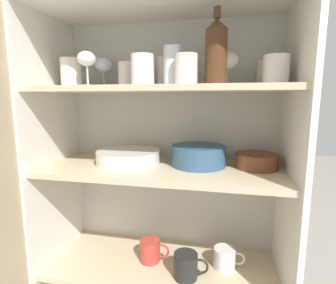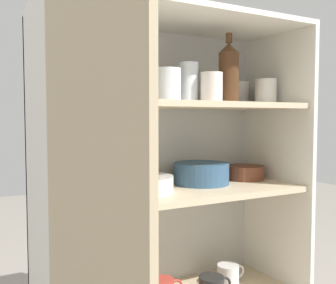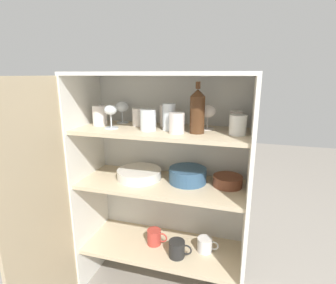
{
  "view_description": "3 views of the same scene",
  "coord_description": "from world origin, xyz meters",
  "px_view_note": "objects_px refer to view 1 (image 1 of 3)",
  "views": [
    {
      "loc": [
        0.23,
        -0.78,
        0.95
      ],
      "look_at": [
        0.02,
        0.22,
        0.78
      ],
      "focal_mm": 28.0,
      "sensor_mm": 36.0,
      "label": 1
    },
    {
      "loc": [
        -0.68,
        -1.01,
        0.94
      ],
      "look_at": [
        -0.04,
        0.17,
        0.86
      ],
      "focal_mm": 42.0,
      "sensor_mm": 36.0,
      "label": 2
    },
    {
      "loc": [
        0.42,
        -1.12,
        1.28
      ],
      "look_at": [
        0.02,
        0.24,
        0.91
      ],
      "focal_mm": 28.0,
      "sensor_mm": 36.0,
      "label": 3
    }
  ],
  "objects_px": {
    "plate_stack_white": "(128,157)",
    "mixing_bowl_large": "(199,155)",
    "coffee_mug_primary": "(225,258)",
    "wine_bottle": "(216,52)",
    "serving_bowl_small": "(257,160)"
  },
  "relations": [
    {
      "from": "wine_bottle",
      "to": "serving_bowl_small",
      "type": "height_order",
      "value": "wine_bottle"
    },
    {
      "from": "coffee_mug_primary",
      "to": "wine_bottle",
      "type": "bearing_deg",
      "value": -131.87
    },
    {
      "from": "plate_stack_white",
      "to": "serving_bowl_small",
      "type": "height_order",
      "value": "serving_bowl_small"
    },
    {
      "from": "plate_stack_white",
      "to": "serving_bowl_small",
      "type": "xyz_separation_m",
      "value": [
        0.5,
        0.04,
        0.0
      ]
    },
    {
      "from": "plate_stack_white",
      "to": "serving_bowl_small",
      "type": "distance_m",
      "value": 0.5
    },
    {
      "from": "mixing_bowl_large",
      "to": "wine_bottle",
      "type": "bearing_deg",
      "value": -55.0
    },
    {
      "from": "mixing_bowl_large",
      "to": "coffee_mug_primary",
      "type": "relative_size",
      "value": 1.7
    },
    {
      "from": "wine_bottle",
      "to": "serving_bowl_small",
      "type": "bearing_deg",
      "value": 30.9
    },
    {
      "from": "coffee_mug_primary",
      "to": "mixing_bowl_large",
      "type": "bearing_deg",
      "value": 168.97
    },
    {
      "from": "mixing_bowl_large",
      "to": "serving_bowl_small",
      "type": "bearing_deg",
      "value": 2.57
    },
    {
      "from": "plate_stack_white",
      "to": "mixing_bowl_large",
      "type": "height_order",
      "value": "mixing_bowl_large"
    },
    {
      "from": "plate_stack_white",
      "to": "coffee_mug_primary",
      "type": "height_order",
      "value": "plate_stack_white"
    },
    {
      "from": "wine_bottle",
      "to": "mixing_bowl_large",
      "type": "xyz_separation_m",
      "value": [
        -0.06,
        0.09,
        -0.37
      ]
    },
    {
      "from": "mixing_bowl_large",
      "to": "serving_bowl_small",
      "type": "height_order",
      "value": "mixing_bowl_large"
    },
    {
      "from": "plate_stack_white",
      "to": "mixing_bowl_large",
      "type": "bearing_deg",
      "value": 5.24
    }
  ]
}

